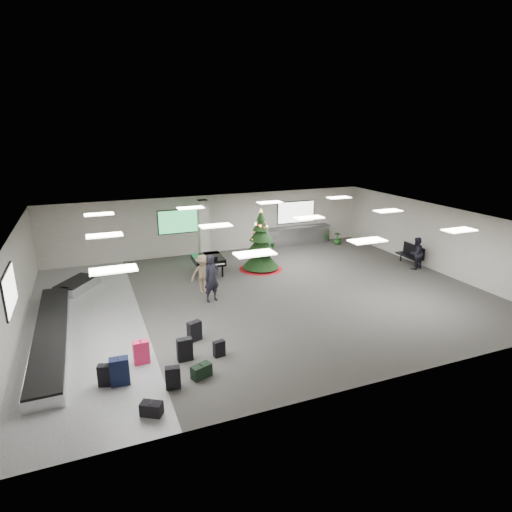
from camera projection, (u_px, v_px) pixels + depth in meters
name	position (u px, v px, depth m)	size (l,w,h in m)	color
ground	(264.00, 295.00, 17.82)	(18.00, 18.00, 0.00)	#3A3835
room_envelope	(249.00, 238.00, 17.60)	(18.02, 14.02, 3.21)	#A39F95
baggage_carousel	(58.00, 322.00, 14.88)	(2.28, 9.71, 0.43)	silver
service_counter	(298.00, 236.00, 25.35)	(4.05, 0.65, 1.08)	silver
suitcase_0	(173.00, 378.00, 11.42)	(0.43, 0.28, 0.64)	black
suitcase_1	(185.00, 349.00, 12.78)	(0.46, 0.24, 0.73)	black
pink_suitcase	(141.00, 352.00, 12.60)	(0.47, 0.28, 0.74)	#E91E50
suitcase_3	(194.00, 331.00, 13.97)	(0.50, 0.38, 0.69)	black
navy_suitcase	(120.00, 371.00, 11.56)	(0.53, 0.33, 0.81)	black
suitcase_5	(106.00, 375.00, 11.53)	(0.46, 0.34, 0.64)	black
green_duffel	(201.00, 371.00, 11.94)	(0.64, 0.47, 0.40)	black
suitcase_7	(219.00, 349.00, 13.03)	(0.38, 0.24, 0.53)	black
black_duffel	(152.00, 409.00, 10.38)	(0.60, 0.52, 0.36)	black
christmas_tree	(261.00, 249.00, 20.82)	(2.14, 2.14, 3.05)	maroon
grand_piano	(208.00, 260.00, 20.16)	(1.45, 1.81, 1.00)	black
bench	(411.00, 254.00, 21.66)	(0.64, 1.64, 1.02)	black
traveler_a	(212.00, 278.00, 16.99)	(0.70, 0.46, 1.91)	black
traveler_b	(203.00, 273.00, 17.99)	(1.05, 0.60, 1.63)	#8A7555
traveler_bench	(416.00, 253.00, 20.90)	(0.78, 0.61, 1.60)	black
potted_plant_left	(272.00, 242.00, 24.60)	(0.43, 0.35, 0.78)	#194215
potted_plant_right	(337.00, 238.00, 25.41)	(0.42, 0.42, 0.75)	#194215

